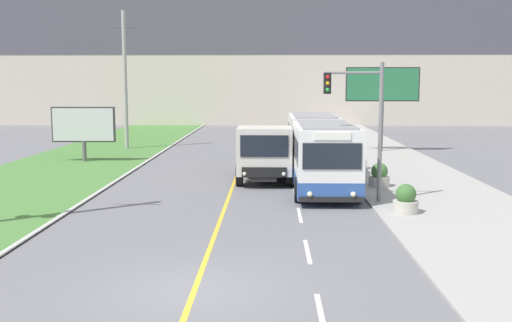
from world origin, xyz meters
The scene contains 13 objects.
ground_plane centered at (0.00, 0.00, 0.00)m, with size 300.00×300.00×0.00m, color slate.
lane_marking_centre centered at (0.35, 1.88, 0.00)m, with size 2.88×140.00×0.01m.
apartment_block_background centered at (0.00, 55.73, 10.85)m, with size 80.00×8.04×21.70m.
city_bus centered at (3.96, 15.17, 1.52)m, with size 2.61×12.99×2.98m.
dump_truck centered at (1.43, 14.79, 1.32)m, with size 2.56×6.47×2.65m.
utility_pole_far centered at (-8.47, 28.85, 4.85)m, with size 1.80×0.28×9.58m.
traffic_light_mast centered at (5.24, 9.99, 3.47)m, with size 2.28×0.32×5.43m.
billboard_large centered at (9.14, 27.30, 4.32)m, with size 4.88×0.24×5.67m.
billboard_small centered at (-9.30, 21.81, 2.14)m, with size 3.73×0.24×3.24m.
planter_round_near centered at (6.49, 7.88, 0.53)m, with size 0.90×0.90×1.04m.
planter_round_second centered at (6.53, 13.31, 0.54)m, with size 0.91×0.91×1.05m.
planter_round_third centered at (6.38, 18.74, 0.54)m, with size 0.90×0.90×1.05m.
planter_round_far centered at (6.34, 24.17, 0.55)m, with size 1.01×1.01×1.09m.
Camera 1 is at (1.72, -12.99, 4.67)m, focal length 42.00 mm.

